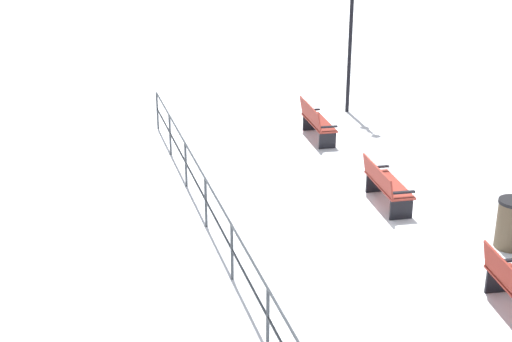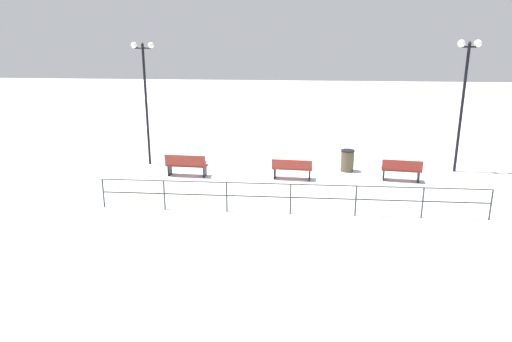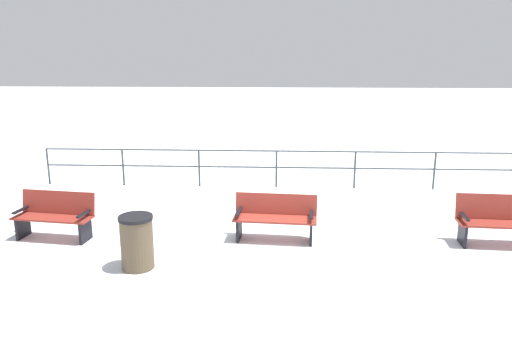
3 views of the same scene
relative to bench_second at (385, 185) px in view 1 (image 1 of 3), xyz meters
name	(u,v)px [view 1 (image 1 of 3)]	position (x,y,z in m)	size (l,w,h in m)	color
ground_plane	(389,205)	(0.11, -0.01, -0.45)	(80.00, 80.00, 0.00)	white
bench_second	(385,185)	(0.00, 0.00, 0.00)	(0.68, 1.62, 0.86)	maroon
bench_third	(316,121)	(0.05, 4.26, 0.03)	(0.64, 1.71, 0.93)	maroon
waterfront_railing	(206,194)	(-3.69, -0.01, 0.23)	(0.05, 12.45, 1.01)	#383D42
trash_bin	(512,224)	(1.39, -2.29, 0.01)	(0.57, 0.57, 0.92)	brown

